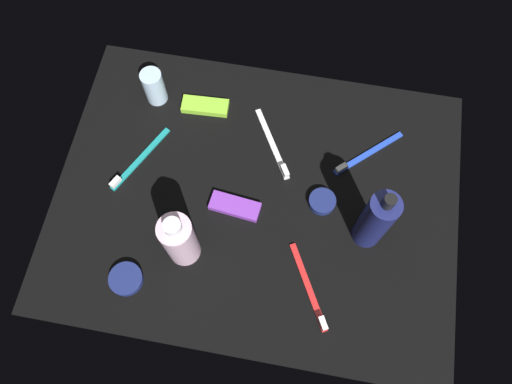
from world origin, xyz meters
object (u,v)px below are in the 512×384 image
Objects in this scene: bodywash_bottle at (180,240)px; snack_bar_lime at (205,106)px; toothbrush_red at (310,292)px; cream_tin_right at (322,202)px; snack_bar_purple at (235,206)px; cream_tin_left at (126,279)px; toothbrush_white at (274,147)px; toothbrush_blue at (365,155)px; deodorant_stick at (154,87)px; toothbrush_teal at (137,162)px; lotion_bottle at (375,220)px.

bodywash_bottle is 33.96cm from snack_bar_lime.
cream_tin_right is at bearing -89.50° from toothbrush_red.
snack_bar_purple and cream_tin_left have the same top height.
cream_tin_left is (23.76, 33.57, 0.16)cm from toothbrush_white.
toothbrush_white is (-13.81, -25.77, -7.18)cm from bodywash_bottle.
toothbrush_red is (7.54, 31.13, 0.00)cm from toothbrush_blue.
bodywash_bottle is 27.15cm from toothbrush_red.
cream_tin_right is at bearing 154.85° from deodorant_stick.
toothbrush_red is at bearing 152.70° from toothbrush_teal.
toothbrush_teal reaches higher than snack_bar_purple.
snack_bar_purple is 25.92cm from cream_tin_left.
lotion_bottle is 36.73cm from bodywash_bottle.
toothbrush_red is 1.57× the size of snack_bar_lime.
toothbrush_teal is 25.30cm from cream_tin_left.
deodorant_stick reaches higher than toothbrush_red.
lotion_bottle is at bearing 171.75° from toothbrush_teal.
cream_tin_left is at bearing 32.54° from cream_tin_right.
snack_bar_lime is 41.45cm from cream_tin_left.
toothbrush_white is 2.44× the size of cream_tin_left.
cream_tin_right is (-40.11, 18.84, -3.51)cm from deodorant_stick.
cream_tin_left is at bearing 38.97° from toothbrush_blue.
snack_bar_purple is 1.00× the size of snack_bar_lime.
snack_bar_purple is (27.24, -0.95, -8.30)cm from lotion_bottle.
snack_bar_purple is (17.78, -14.61, 0.14)cm from toothbrush_red.
toothbrush_red is at bearing 90.50° from cream_tin_right.
toothbrush_teal is 40.39cm from cream_tin_right.
bodywash_bottle is 15.23cm from snack_bar_purple.
toothbrush_blue is 1.36× the size of snack_bar_lime.
toothbrush_white reaches higher than snack_bar_lime.
bodywash_bottle is (35.37, 9.84, -1.26)cm from lotion_bottle.
cream_tin_left is at bearing 100.57° from toothbrush_teal.
snack_bar_lime is at bearing -23.42° from toothbrush_white.
toothbrush_blue reaches higher than cream_tin_left.
toothbrush_white is at bearing -67.77° from toothbrush_red.
toothbrush_blue is 2.51× the size of cream_tin_right.
toothbrush_white is at bearing -36.46° from lotion_bottle.
cream_tin_right is (9.63, -5.14, -8.19)cm from lotion_bottle.
toothbrush_teal is 2.51× the size of cream_tin_left.
bodywash_bottle is 1.65× the size of snack_bar_lime.
deodorant_stick is 48.40cm from toothbrush_blue.
toothbrush_red is at bearing 146.88° from snack_bar_purple.
toothbrush_blue is (-47.81, 6.51, -3.76)cm from deodorant_stick.
cream_tin_left is at bearing 52.08° from snack_bar_purple.
snack_bar_purple is (5.68, 14.99, 0.14)cm from toothbrush_white.
bodywash_bottle is at bearing -8.40° from toothbrush_red.
snack_bar_lime is (3.06, -33.08, -7.04)cm from bodywash_bottle.
toothbrush_teal reaches higher than cream_tin_right.
snack_bar_lime is (-11.31, 0.74, -3.62)cm from deodorant_stick.
deodorant_stick is at bearing -25.74° from lotion_bottle.
lotion_bottle is 55.42cm from deodorant_stick.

